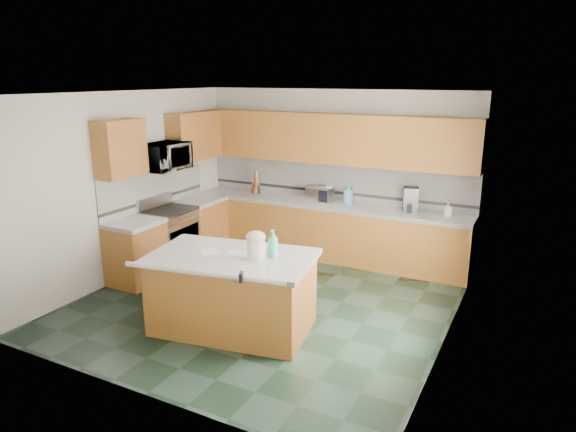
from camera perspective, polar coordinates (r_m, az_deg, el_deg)
The scene contains 52 objects.
floor at distance 6.90m, azimuth -2.47°, elevation -9.54°, with size 4.60×4.60×0.00m, color black.
ceiling at distance 6.27m, azimuth -2.76°, elevation 13.47°, with size 4.60×4.60×0.00m, color white.
wall_back at distance 8.50m, azimuth 5.18°, elevation 4.75°, with size 4.60×0.04×2.70m, color silver.
wall_front at distance 4.67m, azimuth -16.88°, elevation -4.77°, with size 4.60×0.04×2.70m, color silver.
wall_left at distance 7.84m, azimuth -17.53°, elevation 3.20°, with size 0.04×4.60×2.70m, color silver.
wall_right at distance 5.71m, azimuth 18.09°, elevation -1.23°, with size 0.04×4.60×2.70m, color silver.
back_base_cab at distance 8.43m, azimuth 4.21°, elevation -1.76°, with size 4.60×0.60×0.86m, color #572F15.
back_countertop at distance 8.31m, azimuth 4.27°, elevation 1.27°, with size 4.60×0.64×0.06m, color white.
back_upper_cab at distance 8.24m, azimuth 4.79°, elevation 8.58°, with size 4.60×0.33×0.78m, color #572F15.
back_backsplash at distance 8.49m, azimuth 5.08°, elevation 3.95°, with size 4.60×0.02×0.63m, color silver.
back_accent_band at distance 8.53m, azimuth 5.04°, elevation 2.66°, with size 4.60×0.01×0.05m, color black.
left_base_cab_rear at distance 8.80m, azimuth -9.71°, elevation -1.20°, with size 0.60×0.82×0.86m, color #572F15.
left_counter_rear at distance 8.68m, azimuth -9.85°, elevation 1.71°, with size 0.64×0.82×0.06m, color white.
left_base_cab_front at distance 7.70m, azimuth -16.51°, elevation -4.06°, with size 0.60×0.72×0.86m, color #572F15.
left_counter_front at distance 7.56m, azimuth -16.78°, elevation -0.77°, with size 0.64×0.72×0.06m, color white.
left_backsplash at distance 8.23m, azimuth -14.65°, elevation 3.15°, with size 0.02×2.30×0.63m, color silver.
left_accent_band at distance 8.27m, azimuth -14.52°, elevation 1.82°, with size 0.01×2.30×0.05m, color black.
left_upper_cab_rear at distance 8.69m, azimuth -10.35°, elevation 8.73°, with size 0.33×1.09×0.78m, color #572F15.
left_upper_cab_front at distance 7.45m, azimuth -18.16°, elevation 7.15°, with size 0.33×0.72×0.78m, color #572F15.
range_body at distance 8.21m, azimuth -13.00°, elevation -2.52°, with size 0.60×0.76×0.88m, color #B7B7BC.
range_oven_door at distance 8.05m, azimuth -11.39°, elevation -3.10°, with size 0.02×0.68×0.55m, color black.
range_cooktop at distance 8.09m, azimuth -13.19°, elevation 0.58°, with size 0.62×0.78×0.04m, color black.
range_handle at distance 7.92m, azimuth -11.36°, elevation -0.52°, with size 0.02×0.02×0.66m, color #B7B7BC.
range_backguard at distance 8.22m, azimuth -14.63°, elevation 1.60°, with size 0.06×0.76×0.18m, color #B7B7BC.
microwave at distance 7.92m, azimuth -13.56°, elevation 6.42°, with size 0.73×0.50×0.41m, color #B7B7BC.
island_base at distance 6.10m, azimuth -6.16°, elevation -8.66°, with size 1.77×1.01×0.86m, color #572F15.
island_top at distance 5.93m, azimuth -6.29°, elevation -4.60°, with size 1.87×1.11×0.06m, color white.
island_bullnose at distance 5.51m, azimuth -9.47°, elevation -6.31°, with size 0.06×0.06×1.87m, color white.
treat_jar at distance 5.75m, azimuth -3.60°, elevation -3.72°, with size 0.21×0.21×0.22m, color white.
treat_jar_lid at distance 5.71m, azimuth -3.62°, elevation -2.37°, with size 0.23×0.23×0.14m, color beige.
treat_jar_knob at distance 5.69m, azimuth -3.63°, elevation -1.91°, with size 0.03×0.03×0.07m, color tan.
treat_jar_knob_end_l at distance 5.71m, azimuth -3.95°, elevation -1.86°, with size 0.04×0.04×0.04m, color tan.
treat_jar_knob_end_r at distance 5.68m, azimuth -3.30°, elevation -1.96°, with size 0.04×0.04×0.04m, color tan.
soap_bottle_island at distance 5.76m, azimuth -1.68°, elevation -3.07°, with size 0.13×0.13×0.33m, color teal.
paper_sheet_a at distance 5.96m, azimuth -5.48°, elevation -4.16°, with size 0.28×0.21×0.00m, color white.
paper_sheet_b at distance 6.05m, azimuth -8.74°, elevation -3.95°, with size 0.25×0.18×0.00m, color white.
clamp_body at distance 5.26m, azimuth -5.23°, elevation -6.76°, with size 0.03×0.11×0.10m, color black.
clamp_handle at distance 5.22m, azimuth -5.61°, elevation -7.19°, with size 0.02×0.02×0.08m, color black.
knife_block at distance 8.92m, azimuth -3.67°, elevation 3.11°, with size 0.11×0.09×0.20m, color #472814.
utensil_crock at distance 8.95m, azimuth -3.55°, elevation 3.03°, with size 0.13×0.13×0.16m, color black.
utensil_bundle at distance 8.91m, azimuth -3.57°, elevation 4.28°, with size 0.08×0.08×0.24m, color #472814.
toaster_oven at distance 8.37m, azimuth 3.57°, elevation 2.43°, with size 0.41×0.28×0.23m, color #B7B7BC.
toaster_oven_door at distance 8.25m, azimuth 3.21°, elevation 2.25°, with size 0.37×0.01×0.19m, color black.
paper_towel at distance 8.36m, azimuth 4.55°, elevation 2.51°, with size 0.12×0.12×0.27m, color white.
paper_towel_base at distance 8.39m, azimuth 4.53°, elevation 1.67°, with size 0.18×0.18×0.01m, color #B7B7BC.
water_jug at distance 8.20m, azimuth 6.72°, elevation 2.16°, with size 0.16×0.16×0.26m, color #578FAC.
water_jug_neck at distance 8.17m, azimuth 6.75°, elevation 3.16°, with size 0.07×0.07×0.04m, color #578FAC.
coffee_maker at distance 7.93m, azimuth 13.46°, elevation 1.80°, with size 0.22×0.24×0.37m, color black.
coffee_carafe at distance 7.90m, azimuth 13.31°, elevation 0.95°, with size 0.15×0.15×0.15m, color black.
soap_bottle_back at distance 7.81m, azimuth 17.34°, elevation 0.75°, with size 0.10×0.10×0.22m, color white.
soap_back_cap at distance 7.78m, azimuth 17.41°, elevation 1.63°, with size 0.02×0.02×0.03m, color red.
window_light_proxy at distance 5.48m, azimuth 17.56°, elevation -0.22°, with size 0.02×1.40×1.10m, color white.
Camera 1 is at (3.11, -5.43, 2.90)m, focal length 32.00 mm.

